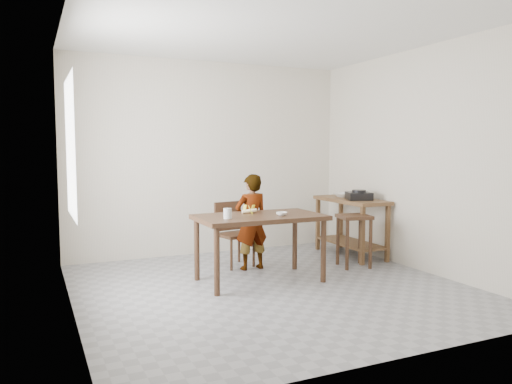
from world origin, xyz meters
name	(u,v)px	position (x,y,z in m)	size (l,w,h in m)	color
floor	(271,290)	(0.00, 0.00, -0.02)	(4.00, 4.00, 0.04)	gray
ceiling	(272,28)	(0.00, 0.00, 2.72)	(4.00, 4.00, 0.04)	white
wall_back	(209,158)	(0.00, 2.02, 1.35)	(4.00, 0.04, 2.70)	beige
wall_front	(403,169)	(0.00, -2.02, 1.35)	(4.00, 0.04, 2.70)	beige
wall_left	(66,164)	(-2.02, 0.00, 1.35)	(0.04, 4.00, 2.70)	beige
wall_right	(421,160)	(2.02, 0.00, 1.35)	(0.04, 4.00, 2.70)	beige
window_pane	(70,147)	(-1.97, 0.20, 1.50)	(0.02, 1.10, 1.30)	white
dining_table	(260,248)	(0.00, 0.30, 0.38)	(1.40, 0.80, 0.75)	#3D2617
prep_counter	(351,227)	(1.72, 1.00, 0.40)	(0.50, 1.20, 0.80)	brown
child	(251,222)	(0.14, 0.85, 0.59)	(0.43, 0.28, 1.18)	silver
dining_chair	(235,235)	(0.02, 1.08, 0.40)	(0.39, 0.39, 0.81)	#3D2617
stool	(354,241)	(1.37, 0.44, 0.33)	(0.37, 0.37, 0.66)	#3D2617
glass_tumbler	(228,213)	(-0.43, 0.18, 0.81)	(0.09, 0.09, 0.11)	silver
small_bowl	(282,214)	(0.20, 0.16, 0.77)	(0.12, 0.12, 0.04)	white
banana	(249,210)	(-0.05, 0.48, 0.78)	(0.19, 0.13, 0.07)	#E4D64C
serving_bowl	(343,195)	(1.72, 1.20, 0.83)	(0.24, 0.24, 0.06)	white
gas_burner	(359,196)	(1.70, 0.80, 0.85)	(0.31, 0.31, 0.10)	black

